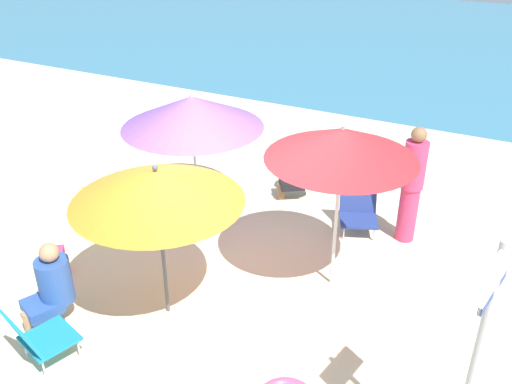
# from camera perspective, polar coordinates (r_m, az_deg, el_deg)

# --- Properties ---
(ground_plane) EXTENTS (40.00, 40.00, 0.00)m
(ground_plane) POSITION_cam_1_polar(r_m,az_deg,el_deg) (6.74, -3.67, -9.66)
(ground_plane) COLOR beige
(sea_water) EXTENTS (40.00, 16.00, 0.01)m
(sea_water) POSITION_cam_1_polar(r_m,az_deg,el_deg) (19.45, 18.59, 14.49)
(sea_water) COLOR teal
(sea_water) RESTS_ON ground_plane
(umbrella_red) EXTENTS (1.65, 1.65, 2.04)m
(umbrella_red) POSITION_cam_1_polar(r_m,az_deg,el_deg) (5.95, 8.77, 4.89)
(umbrella_red) COLOR silver
(umbrella_red) RESTS_ON ground_plane
(umbrella_orange) EXTENTS (1.76, 1.76, 1.80)m
(umbrella_orange) POSITION_cam_1_polar(r_m,az_deg,el_deg) (5.60, -10.10, 0.57)
(umbrella_orange) COLOR #4C4C51
(umbrella_orange) RESTS_ON ground_plane
(umbrella_purple) EXTENTS (1.93, 1.93, 1.84)m
(umbrella_purple) POSITION_cam_1_polar(r_m,az_deg,el_deg) (7.56, -6.54, 8.13)
(umbrella_purple) COLOR silver
(umbrella_purple) RESTS_ON ground_plane
(beach_chair_a) EXTENTS (0.67, 0.69, 0.57)m
(beach_chair_a) POSITION_cam_1_polar(r_m,az_deg,el_deg) (7.79, 10.40, -1.91)
(beach_chair_a) COLOR navy
(beach_chair_a) RESTS_ON ground_plane
(beach_chair_b) EXTENTS (0.63, 0.68, 0.66)m
(beach_chair_b) POSITION_cam_1_polar(r_m,az_deg,el_deg) (5.96, -21.44, -13.61)
(beach_chair_b) COLOR teal
(beach_chair_b) RESTS_ON ground_plane
(beach_chair_c) EXTENTS (0.73, 0.73, 0.60)m
(beach_chair_c) POSITION_cam_1_polar(r_m,az_deg,el_deg) (7.87, -15.68, -1.81)
(beach_chair_c) COLOR gold
(beach_chair_c) RESTS_ON ground_plane
(person_a) EXTENTS (0.55, 0.49, 0.95)m
(person_a) POSITION_cam_1_polar(r_m,az_deg,el_deg) (8.39, 4.59, 2.30)
(person_a) COLOR black
(person_a) RESTS_ON ground_plane
(person_b) EXTENTS (0.29, 0.29, 1.61)m
(person_b) POSITION_cam_1_polar(r_m,az_deg,el_deg) (7.46, 15.60, 0.71)
(person_b) COLOR #DB3866
(person_b) RESTS_ON ground_plane
(person_c) EXTENTS (0.49, 0.58, 0.98)m
(person_c) POSITION_cam_1_polar(r_m,az_deg,el_deg) (6.32, -20.18, -8.81)
(person_c) COLOR #2D519E
(person_c) RESTS_ON ground_plane
(warning_sign) EXTENTS (0.13, 0.52, 2.21)m
(warning_sign) POSITION_cam_1_polar(r_m,az_deg,el_deg) (4.26, 22.07, -13.23)
(warning_sign) COLOR #ADADB2
(warning_sign) RESTS_ON ground_plane
(beach_bag) EXTENTS (0.31, 0.31, 0.33)m
(beach_bag) POSITION_cam_1_polar(r_m,az_deg,el_deg) (7.29, -19.79, -6.65)
(beach_bag) COLOR #DB3866
(beach_bag) RESTS_ON ground_plane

